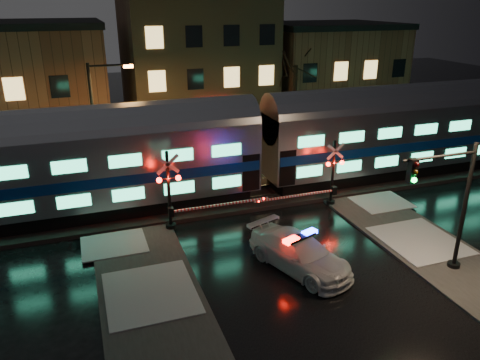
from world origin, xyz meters
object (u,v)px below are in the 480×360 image
at_px(police_car, 300,253).
at_px(traffic_light, 448,208).
at_px(crossing_signal_right, 327,181).
at_px(crossing_signal_left, 177,198).
at_px(streetlight, 99,120).

distance_m(police_car, traffic_light, 6.37).
distance_m(crossing_signal_right, crossing_signal_left, 8.54).
relative_size(traffic_light, streetlight, 0.74).
distance_m(traffic_light, streetlight, 19.30).
relative_size(police_car, traffic_light, 0.96).
height_order(crossing_signal_right, traffic_light, traffic_light).
height_order(police_car, crossing_signal_right, crossing_signal_right).
bearing_deg(traffic_light, crossing_signal_left, 138.98).
height_order(crossing_signal_left, streetlight, streetlight).
height_order(police_car, traffic_light, traffic_light).
height_order(traffic_light, streetlight, streetlight).
distance_m(crossing_signal_left, streetlight, 7.84).
bearing_deg(streetlight, crossing_signal_left, -65.40).
bearing_deg(traffic_light, police_car, 154.66).
bearing_deg(crossing_signal_right, crossing_signal_left, 179.94).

